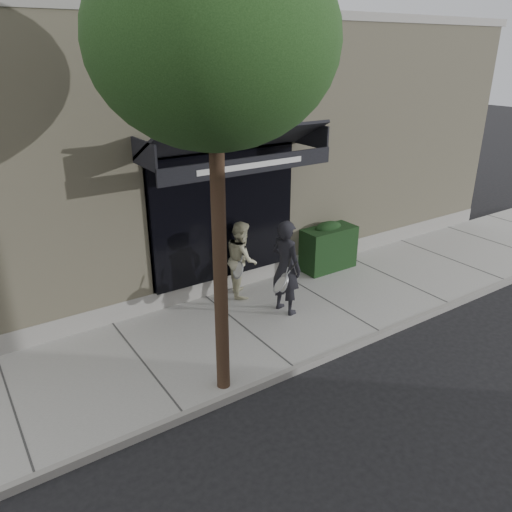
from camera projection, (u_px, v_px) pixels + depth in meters
ground at (325, 304)px, 10.38m from camera, size 80.00×80.00×0.00m
sidewalk at (325, 302)px, 10.35m from camera, size 20.00×3.00×0.12m
curb at (381, 334)px, 9.16m from camera, size 20.00×0.10×0.14m
building_facade at (206, 139)px, 13.13m from camera, size 14.30×8.04×5.64m
hedge at (327, 246)px, 11.65m from camera, size 1.30×0.70×1.14m
street_tree at (213, 43)px, 5.83m from camera, size 3.00×3.00×6.28m
pedestrian_front at (286, 267)px, 9.53m from camera, size 0.84×0.93×1.88m
pedestrian_back at (242, 259)px, 10.29m from camera, size 0.87×0.96×1.60m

